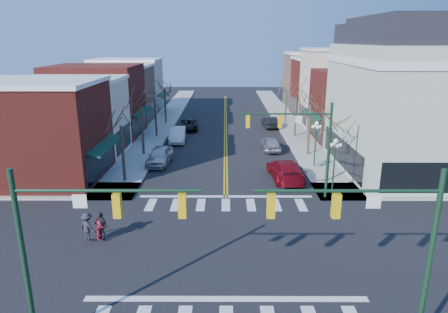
{
  "coord_description": "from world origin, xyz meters",
  "views": [
    {
      "loc": [
        -0.05,
        -20.27,
        11.43
      ],
      "look_at": [
        -0.14,
        9.0,
        2.8
      ],
      "focal_mm": 32.0,
      "sensor_mm": 36.0,
      "label": 1
    }
  ],
  "objects_px": {
    "victorian_corner": "(415,96)",
    "car_right_far": "(270,122)",
    "car_right_near": "(285,170)",
    "pedestrian_dark_b": "(88,227)",
    "pedestrian_dark_a": "(101,225)",
    "lamppost_midblock": "(316,136)",
    "pedestrian_red_b": "(102,225)",
    "car_right_mid": "(271,144)",
    "car_left_mid": "(177,135)",
    "car_left_near": "(160,156)",
    "car_left_far": "(189,125)",
    "lamppost_corner": "(335,156)"
  },
  "relations": [
    {
      "from": "car_right_far",
      "to": "pedestrian_dark_b",
      "type": "xyz_separation_m",
      "value": [
        -13.97,
        -31.62,
        0.26
      ]
    },
    {
      "from": "lamppost_midblock",
      "to": "car_left_mid",
      "type": "height_order",
      "value": "lamppost_midblock"
    },
    {
      "from": "pedestrian_red_b",
      "to": "pedestrian_dark_b",
      "type": "bearing_deg",
      "value": 123.65
    },
    {
      "from": "car_left_near",
      "to": "pedestrian_dark_a",
      "type": "relative_size",
      "value": 2.88
    },
    {
      "from": "car_left_far",
      "to": "car_left_mid",
      "type": "bearing_deg",
      "value": -100.53
    },
    {
      "from": "car_left_near",
      "to": "car_left_far",
      "type": "relative_size",
      "value": 0.99
    },
    {
      "from": "lamppost_corner",
      "to": "car_left_mid",
      "type": "xyz_separation_m",
      "value": [
        -13.77,
        16.1,
        -2.13
      ]
    },
    {
      "from": "lamppost_midblock",
      "to": "car_right_mid",
      "type": "distance_m",
      "value": 7.12
    },
    {
      "from": "victorian_corner",
      "to": "lamppost_corner",
      "type": "bearing_deg",
      "value": -144.14
    },
    {
      "from": "car_left_near",
      "to": "car_left_mid",
      "type": "distance_m",
      "value": 8.64
    },
    {
      "from": "pedestrian_red_b",
      "to": "pedestrian_dark_b",
      "type": "relative_size",
      "value": 0.95
    },
    {
      "from": "pedestrian_red_b",
      "to": "victorian_corner",
      "type": "bearing_deg",
      "value": -46.72
    },
    {
      "from": "car_left_far",
      "to": "lamppost_midblock",
      "type": "bearing_deg",
      "value": -54.16
    },
    {
      "from": "car_right_near",
      "to": "pedestrian_dark_b",
      "type": "relative_size",
      "value": 3.43
    },
    {
      "from": "car_right_near",
      "to": "car_right_mid",
      "type": "relative_size",
      "value": 1.35
    },
    {
      "from": "car_left_far",
      "to": "pedestrian_dark_b",
      "type": "bearing_deg",
      "value": -99.62
    },
    {
      "from": "lamppost_corner",
      "to": "car_right_near",
      "type": "relative_size",
      "value": 0.74
    },
    {
      "from": "pedestrian_dark_a",
      "to": "car_right_mid",
      "type": "bearing_deg",
      "value": 89.22
    },
    {
      "from": "car_left_far",
      "to": "pedestrian_red_b",
      "type": "relative_size",
      "value": 3.04
    },
    {
      "from": "victorian_corner",
      "to": "car_right_mid",
      "type": "relative_size",
      "value": 3.29
    },
    {
      "from": "victorian_corner",
      "to": "car_right_far",
      "type": "distance_m",
      "value": 21.55
    },
    {
      "from": "car_right_near",
      "to": "car_left_far",
      "type": "bearing_deg",
      "value": -67.93
    },
    {
      "from": "car_right_near",
      "to": "car_right_far",
      "type": "bearing_deg",
      "value": -97.58
    },
    {
      "from": "victorian_corner",
      "to": "pedestrian_dark_b",
      "type": "height_order",
      "value": "victorian_corner"
    },
    {
      "from": "lamppost_midblock",
      "to": "car_left_near",
      "type": "distance_m",
      "value": 14.65
    },
    {
      "from": "car_right_near",
      "to": "car_right_mid",
      "type": "distance_m",
      "value": 9.18
    },
    {
      "from": "car_right_near",
      "to": "car_left_near",
      "type": "bearing_deg",
      "value": -26.01
    },
    {
      "from": "car_left_mid",
      "to": "pedestrian_red_b",
      "type": "xyz_separation_m",
      "value": [
        -1.73,
        -23.63,
        0.12
      ]
    },
    {
      "from": "lamppost_midblock",
      "to": "pedestrian_red_b",
      "type": "xyz_separation_m",
      "value": [
        -15.5,
        -14.03,
        -2.01
      ]
    },
    {
      "from": "car_left_mid",
      "to": "car_left_near",
      "type": "bearing_deg",
      "value": -98.31
    },
    {
      "from": "car_right_mid",
      "to": "pedestrian_red_b",
      "type": "relative_size",
      "value": 2.69
    },
    {
      "from": "lamppost_corner",
      "to": "pedestrian_dark_a",
      "type": "height_order",
      "value": "lamppost_corner"
    },
    {
      "from": "victorian_corner",
      "to": "pedestrian_red_b",
      "type": "relative_size",
      "value": 8.86
    },
    {
      "from": "lamppost_corner",
      "to": "pedestrian_dark_a",
      "type": "xyz_separation_m",
      "value": [
        -15.5,
        -7.62,
        -1.97
      ]
    },
    {
      "from": "car_right_far",
      "to": "pedestrian_red_b",
      "type": "bearing_deg",
      "value": 61.53
    },
    {
      "from": "pedestrian_dark_a",
      "to": "lamppost_midblock",
      "type": "bearing_deg",
      "value": 72.78
    },
    {
      "from": "lamppost_midblock",
      "to": "pedestrian_dark_b",
      "type": "distance_m",
      "value": 21.71
    },
    {
      "from": "pedestrian_dark_b",
      "to": "lamppost_corner",
      "type": "bearing_deg",
      "value": -125.1
    },
    {
      "from": "pedestrian_dark_a",
      "to": "car_left_far",
      "type": "bearing_deg",
      "value": 115.67
    },
    {
      "from": "car_right_far",
      "to": "lamppost_corner",
      "type": "bearing_deg",
      "value": 89.83
    },
    {
      "from": "victorian_corner",
      "to": "car_right_near",
      "type": "xyz_separation_m",
      "value": [
        -11.47,
        -2.84,
        -5.81
      ]
    },
    {
      "from": "car_right_mid",
      "to": "pedestrian_dark_a",
      "type": "distance_m",
      "value": 23.35
    },
    {
      "from": "car_left_mid",
      "to": "pedestrian_red_b",
      "type": "relative_size",
      "value": 3.13
    },
    {
      "from": "car_right_near",
      "to": "lamppost_corner",
      "type": "bearing_deg",
      "value": 130.04
    },
    {
      "from": "lamppost_corner",
      "to": "car_left_far",
      "type": "distance_m",
      "value": 25.96
    },
    {
      "from": "car_right_mid",
      "to": "car_right_far",
      "type": "bearing_deg",
      "value": -99.26
    },
    {
      "from": "car_left_far",
      "to": "car_right_near",
      "type": "height_order",
      "value": "car_right_near"
    },
    {
      "from": "car_left_mid",
      "to": "car_left_far",
      "type": "relative_size",
      "value": 1.03
    },
    {
      "from": "car_right_mid",
      "to": "car_left_mid",
      "type": "bearing_deg",
      "value": -23.48
    },
    {
      "from": "car_left_mid",
      "to": "car_left_far",
      "type": "xyz_separation_m",
      "value": [
        0.77,
        6.26,
        -0.15
      ]
    }
  ]
}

